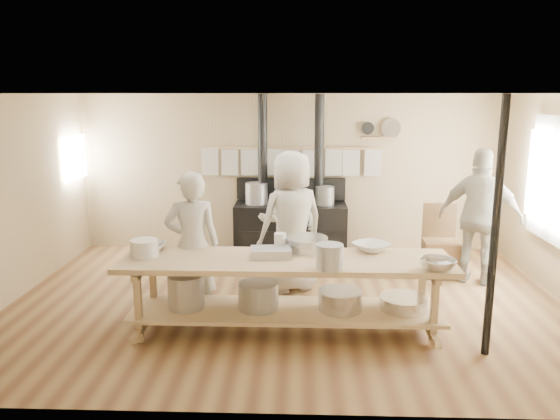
{
  "coord_description": "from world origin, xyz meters",
  "views": [
    {
      "loc": [
        0.15,
        -6.56,
        2.6
      ],
      "look_at": [
        -0.1,
        0.2,
        1.15
      ],
      "focal_mm": 35.0,
      "sensor_mm": 36.0,
      "label": 1
    }
  ],
  "objects_px": {
    "cook_by_window": "(293,211)",
    "cook_left": "(284,221)",
    "prep_table": "(285,287)",
    "chair": "(440,254)",
    "roasting_pan": "(271,252)",
    "stove": "(290,223)",
    "cook_right": "(480,217)",
    "cook_far_left": "(192,245)",
    "cook_center": "(292,222)"
  },
  "relations": [
    {
      "from": "cook_far_left",
      "to": "chair",
      "type": "bearing_deg",
      "value": -166.14
    },
    {
      "from": "cook_center",
      "to": "cook_by_window",
      "type": "distance_m",
      "value": 1.5
    },
    {
      "from": "cook_left",
      "to": "cook_by_window",
      "type": "xyz_separation_m",
      "value": [
        0.12,
        0.73,
        -0.01
      ]
    },
    {
      "from": "cook_by_window",
      "to": "stove",
      "type": "bearing_deg",
      "value": 147.1
    },
    {
      "from": "cook_by_window",
      "to": "chair",
      "type": "height_order",
      "value": "cook_by_window"
    },
    {
      "from": "prep_table",
      "to": "cook_by_window",
      "type": "relative_size",
      "value": 2.36
    },
    {
      "from": "cook_by_window",
      "to": "roasting_pan",
      "type": "bearing_deg",
      "value": -50.65
    },
    {
      "from": "stove",
      "to": "cook_far_left",
      "type": "height_order",
      "value": "stove"
    },
    {
      "from": "cook_center",
      "to": "roasting_pan",
      "type": "bearing_deg",
      "value": 52.28
    },
    {
      "from": "stove",
      "to": "cook_center",
      "type": "xyz_separation_m",
      "value": [
        0.05,
        -1.66,
        0.42
      ]
    },
    {
      "from": "cook_far_left",
      "to": "cook_left",
      "type": "relative_size",
      "value": 1.12
    },
    {
      "from": "cook_by_window",
      "to": "prep_table",
      "type": "bearing_deg",
      "value": -47.48
    },
    {
      "from": "cook_left",
      "to": "cook_center",
      "type": "xyz_separation_m",
      "value": [
        0.13,
        -0.76,
        0.16
      ]
    },
    {
      "from": "cook_center",
      "to": "stove",
      "type": "bearing_deg",
      "value": -116.9
    },
    {
      "from": "stove",
      "to": "cook_left",
      "type": "xyz_separation_m",
      "value": [
        -0.08,
        -0.89,
        0.26
      ]
    },
    {
      "from": "prep_table",
      "to": "roasting_pan",
      "type": "bearing_deg",
      "value": 157.65
    },
    {
      "from": "cook_far_left",
      "to": "roasting_pan",
      "type": "distance_m",
      "value": 1.01
    },
    {
      "from": "cook_center",
      "to": "cook_left",
      "type": "bearing_deg",
      "value": -109.17
    },
    {
      "from": "cook_far_left",
      "to": "roasting_pan",
      "type": "relative_size",
      "value": 3.97
    },
    {
      "from": "chair",
      "to": "roasting_pan",
      "type": "xyz_separation_m",
      "value": [
        -2.36,
        -1.99,
        0.59
      ]
    },
    {
      "from": "cook_right",
      "to": "roasting_pan",
      "type": "relative_size",
      "value": 4.31
    },
    {
      "from": "cook_left",
      "to": "chair",
      "type": "xyz_separation_m",
      "value": [
        2.28,
        -0.07,
        -0.47
      ]
    },
    {
      "from": "stove",
      "to": "cook_right",
      "type": "relative_size",
      "value": 1.37
    },
    {
      "from": "cook_far_left",
      "to": "cook_center",
      "type": "relative_size",
      "value": 0.92
    },
    {
      "from": "prep_table",
      "to": "cook_center",
      "type": "xyz_separation_m",
      "value": [
        0.05,
        1.36,
        0.42
      ]
    },
    {
      "from": "prep_table",
      "to": "cook_left",
      "type": "xyz_separation_m",
      "value": [
        -0.07,
        2.12,
        0.26
      ]
    },
    {
      "from": "prep_table",
      "to": "chair",
      "type": "relative_size",
      "value": 3.48
    },
    {
      "from": "cook_right",
      "to": "cook_by_window",
      "type": "bearing_deg",
      "value": 1.1
    },
    {
      "from": "cook_left",
      "to": "cook_right",
      "type": "relative_size",
      "value": 0.82
    },
    {
      "from": "prep_table",
      "to": "cook_left",
      "type": "distance_m",
      "value": 2.14
    },
    {
      "from": "chair",
      "to": "stove",
      "type": "bearing_deg",
      "value": 160.3
    },
    {
      "from": "cook_center",
      "to": "cook_right",
      "type": "height_order",
      "value": "cook_right"
    },
    {
      "from": "stove",
      "to": "cook_by_window",
      "type": "bearing_deg",
      "value": -76.29
    },
    {
      "from": "prep_table",
      "to": "cook_far_left",
      "type": "bearing_deg",
      "value": 158.25
    },
    {
      "from": "stove",
      "to": "prep_table",
      "type": "xyz_separation_m",
      "value": [
        -0.0,
        -3.02,
        -0.0
      ]
    },
    {
      "from": "cook_right",
      "to": "chair",
      "type": "distance_m",
      "value": 0.84
    },
    {
      "from": "chair",
      "to": "roasting_pan",
      "type": "height_order",
      "value": "chair"
    },
    {
      "from": "prep_table",
      "to": "cook_center",
      "type": "relative_size",
      "value": 1.91
    },
    {
      "from": "cook_left",
      "to": "chair",
      "type": "distance_m",
      "value": 2.33
    },
    {
      "from": "roasting_pan",
      "to": "cook_center",
      "type": "bearing_deg",
      "value": 80.93
    },
    {
      "from": "cook_left",
      "to": "roasting_pan",
      "type": "xyz_separation_m",
      "value": [
        -0.08,
        -2.06,
        0.12
      ]
    },
    {
      "from": "cook_far_left",
      "to": "cook_center",
      "type": "bearing_deg",
      "value": -153.35
    },
    {
      "from": "prep_table",
      "to": "roasting_pan",
      "type": "distance_m",
      "value": 0.41
    },
    {
      "from": "cook_by_window",
      "to": "cook_left",
      "type": "bearing_deg",
      "value": -55.8
    },
    {
      "from": "cook_center",
      "to": "cook_far_left",
      "type": "bearing_deg",
      "value": 10.18
    },
    {
      "from": "prep_table",
      "to": "cook_left",
      "type": "height_order",
      "value": "cook_left"
    },
    {
      "from": "cook_left",
      "to": "roasting_pan",
      "type": "relative_size",
      "value": 3.54
    },
    {
      "from": "cook_far_left",
      "to": "cook_by_window",
      "type": "relative_size",
      "value": 1.14
    },
    {
      "from": "stove",
      "to": "prep_table",
      "type": "height_order",
      "value": "stove"
    },
    {
      "from": "prep_table",
      "to": "roasting_pan",
      "type": "xyz_separation_m",
      "value": [
        -0.15,
        0.06,
        0.38
      ]
    }
  ]
}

